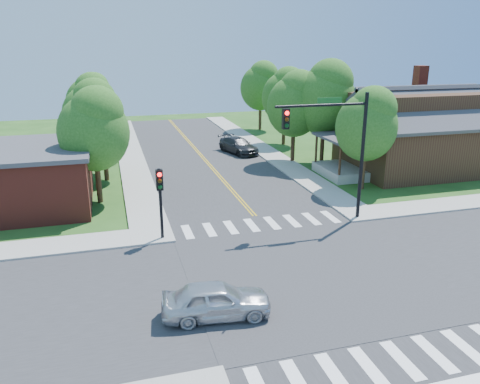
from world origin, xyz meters
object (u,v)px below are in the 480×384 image
object	(u,v)px
signal_pole_nw	(160,191)
house_ne	(414,129)
car_dgrey	(238,146)
signal_mast_ne	(336,138)
car_silver	(216,301)

from	to	relation	value
signal_pole_nw	house_ne	xyz separation A→B (m)	(20.71, 8.66, 0.67)
signal_pole_nw	house_ne	distance (m)	22.45
house_ne	car_dgrey	size ratio (longest dim) A/B	2.53
car_dgrey	house_ne	bearing A→B (deg)	-55.03
signal_mast_ne	signal_pole_nw	distance (m)	9.76
signal_mast_ne	car_dgrey	world-z (taller)	signal_mast_ne
signal_pole_nw	car_silver	xyz separation A→B (m)	(1.07, -7.70, -1.98)
car_dgrey	signal_mast_ne	bearing A→B (deg)	-104.73
house_ne	car_silver	distance (m)	25.70
signal_mast_ne	signal_pole_nw	xyz separation A→B (m)	(-9.51, -0.01, -2.19)
signal_pole_nw	car_dgrey	xyz separation A→B (m)	(9.10, 18.06, -1.96)
car_dgrey	car_silver	bearing A→B (deg)	-123.36
signal_pole_nw	signal_mast_ne	bearing A→B (deg)	0.07
signal_mast_ne	car_silver	xyz separation A→B (m)	(-8.45, -7.71, -4.17)
house_ne	signal_mast_ne	bearing A→B (deg)	-142.32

